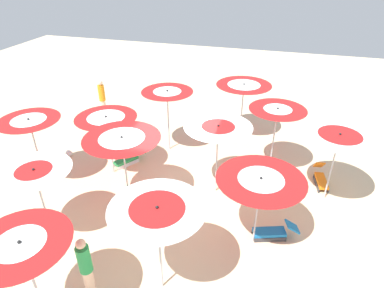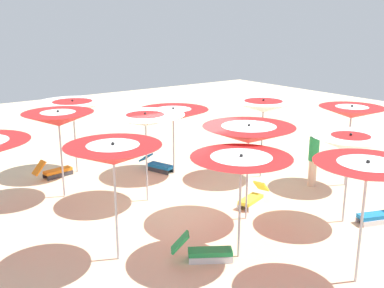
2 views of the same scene
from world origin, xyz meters
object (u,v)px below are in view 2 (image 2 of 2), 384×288
beach_umbrella_8 (241,165)px  lounger_0 (55,171)px  lounger_4 (158,165)px  beach_umbrella_9 (351,112)px  lounger_1 (253,198)px  beach_umbrella_4 (145,120)px  beach_umbrella_11 (367,172)px  beach_umbrella_0 (73,107)px  lounger_3 (380,214)px  beach_umbrella_1 (58,119)px  beach_umbrella_3 (173,115)px  beach_umbrella_7 (249,134)px  beachgoer_1 (313,157)px  beach_umbrella_10 (350,144)px  beach_umbrella_6 (263,106)px  lounger_2 (205,251)px  beach_umbrella_5 (113,155)px

beach_umbrella_8 → lounger_0: (1.34, -7.29, -1.84)m
lounger_0 → lounger_4: 3.35m
beach_umbrella_9 → lounger_1: beach_umbrella_9 is taller
beach_umbrella_4 → beach_umbrella_11: (-1.12, 5.92, -0.06)m
beach_umbrella_11 → lounger_4: (-0.51, -7.94, -2.05)m
beach_umbrella_0 → lounger_0: 2.13m
lounger_3 → beach_umbrella_1: bearing=-27.1°
beach_umbrella_3 → lounger_0: (3.32, -1.94, -1.76)m
beach_umbrella_7 → lounger_0: bearing=-65.0°
beach_umbrella_3 → beachgoer_1: size_ratio=1.30×
lounger_0 → lounger_1: (-3.54, 5.44, -0.01)m
beach_umbrella_0 → lounger_4: 3.36m
beach_umbrella_3 → beach_umbrella_8: (1.98, 5.36, 0.08)m
beach_umbrella_11 → lounger_1: beach_umbrella_11 is taller
beach_umbrella_1 → lounger_4: size_ratio=1.90×
beach_umbrella_3 → beach_umbrella_11: (0.80, 7.43, 0.27)m
beach_umbrella_4 → lounger_3: bearing=130.0°
beach_umbrella_0 → beachgoer_1: size_ratio=1.39×
lounger_1 → lounger_3: (-1.79, 2.69, 0.00)m
beach_umbrella_9 → lounger_3: beach_umbrella_9 is taller
beach_umbrella_4 → beach_umbrella_10: size_ratio=1.10×
beach_umbrella_1 → beach_umbrella_10: beach_umbrella_1 is taller
beach_umbrella_3 → beach_umbrella_10: 5.77m
beach_umbrella_6 → beach_umbrella_0: bearing=-41.0°
lounger_1 → beach_umbrella_4: bearing=-60.6°
beach_umbrella_0 → beach_umbrella_4: 3.59m
beach_umbrella_4 → beach_umbrella_10: (-3.24, 4.11, -0.28)m
lounger_2 → beachgoer_1: 5.63m
lounger_3 → beach_umbrella_6: bearing=-69.7°
beach_umbrella_1 → beach_umbrella_10: bearing=130.9°
lounger_2 → beach_umbrella_9: bearing=41.9°
beach_umbrella_5 → lounger_2: (-1.44, 1.14, -2.10)m
beach_umbrella_7 → beach_umbrella_10: beach_umbrella_7 is taller
lounger_4 → beach_umbrella_5: bearing=-59.4°
beach_umbrella_11 → beachgoer_1: 5.43m
lounger_2 → beachgoer_1: beachgoer_1 is taller
beach_umbrella_4 → lounger_2: (0.73, 3.55, -2.10)m
lounger_2 → beach_umbrella_4: bearing=111.1°
beach_umbrella_7 → beach_umbrella_9: size_ratio=0.99×
beach_umbrella_6 → lounger_3: (0.06, 4.24, -2.10)m
beach_umbrella_7 → beach_umbrella_0: bearing=-71.8°
lounger_3 → beach_umbrella_4: bearing=-29.0°
beach_umbrella_5 → beach_umbrella_7: beach_umbrella_5 is taller
beach_umbrella_6 → beach_umbrella_9: 2.60m
beach_umbrella_3 → beach_umbrella_6: 2.86m
beach_umbrella_4 → beach_umbrella_6: bearing=173.6°
beach_umbrella_7 → lounger_1: size_ratio=1.98×
beach_umbrella_0 → beach_umbrella_1: 2.21m
beach_umbrella_3 → beach_umbrella_6: beach_umbrella_6 is taller
lounger_3 → beach_umbrella_11: bearing=44.8°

